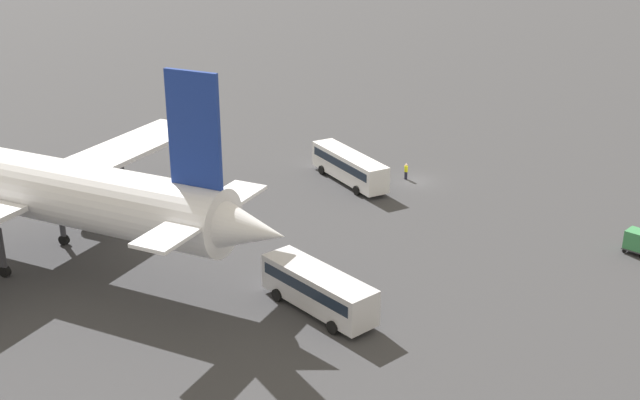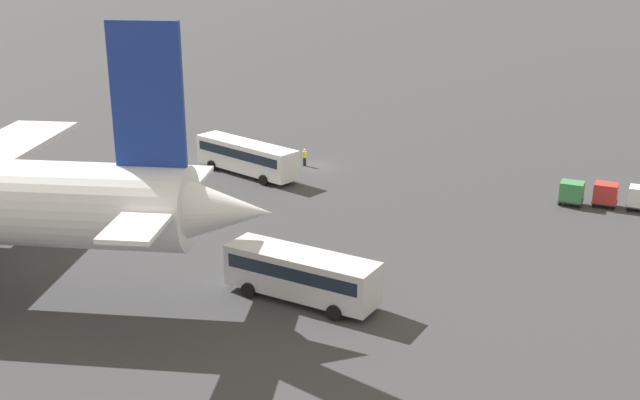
{
  "view_description": "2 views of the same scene",
  "coord_description": "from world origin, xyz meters",
  "px_view_note": "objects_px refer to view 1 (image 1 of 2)",
  "views": [
    {
      "loc": [
        -36.99,
        72.64,
        29.87
      ],
      "look_at": [
        0.18,
        17.65,
        3.54
      ],
      "focal_mm": 45.0,
      "sensor_mm": 36.0,
      "label": 1
    },
    {
      "loc": [
        -20.67,
        73.78,
        23.03
      ],
      "look_at": [
        -6.67,
        22.11,
        4.47
      ],
      "focal_mm": 45.0,
      "sensor_mm": 36.0,
      "label": 2
    }
  ],
  "objects_px": {
    "airplane": "(12,183)",
    "shuttle_bus_far": "(318,288)",
    "cargo_cart_green": "(638,241)",
    "worker_person": "(406,171)",
    "shuttle_bus_near": "(349,165)"
  },
  "relations": [
    {
      "from": "airplane",
      "to": "shuttle_bus_far",
      "type": "bearing_deg",
      "value": -174.48
    },
    {
      "from": "cargo_cart_green",
      "to": "worker_person",
      "type": "bearing_deg",
      "value": -11.81
    },
    {
      "from": "shuttle_bus_near",
      "to": "shuttle_bus_far",
      "type": "relative_size",
      "value": 1.09
    },
    {
      "from": "shuttle_bus_near",
      "to": "shuttle_bus_far",
      "type": "xyz_separation_m",
      "value": [
        -12.81,
        24.73,
        0.01
      ]
    },
    {
      "from": "shuttle_bus_far",
      "to": "cargo_cart_green",
      "type": "distance_m",
      "value": 29.28
    },
    {
      "from": "airplane",
      "to": "shuttle_bus_near",
      "type": "relative_size",
      "value": 4.48
    },
    {
      "from": "shuttle_bus_far",
      "to": "worker_person",
      "type": "distance_m",
      "value": 30.18
    },
    {
      "from": "airplane",
      "to": "worker_person",
      "type": "xyz_separation_m",
      "value": [
        -18.08,
        -35.51,
        -5.87
      ]
    },
    {
      "from": "shuttle_bus_near",
      "to": "cargo_cart_green",
      "type": "relative_size",
      "value": 5.15
    },
    {
      "from": "airplane",
      "to": "worker_person",
      "type": "distance_m",
      "value": 40.27
    },
    {
      "from": "shuttle_bus_far",
      "to": "worker_person",
      "type": "height_order",
      "value": "shuttle_bus_far"
    },
    {
      "from": "airplane",
      "to": "worker_person",
      "type": "relative_size",
      "value": 29.78
    },
    {
      "from": "worker_person",
      "to": "airplane",
      "type": "bearing_deg",
      "value": 63.02
    },
    {
      "from": "airplane",
      "to": "cargo_cart_green",
      "type": "distance_m",
      "value": 53.25
    },
    {
      "from": "worker_person",
      "to": "cargo_cart_green",
      "type": "height_order",
      "value": "cargo_cart_green"
    }
  ]
}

